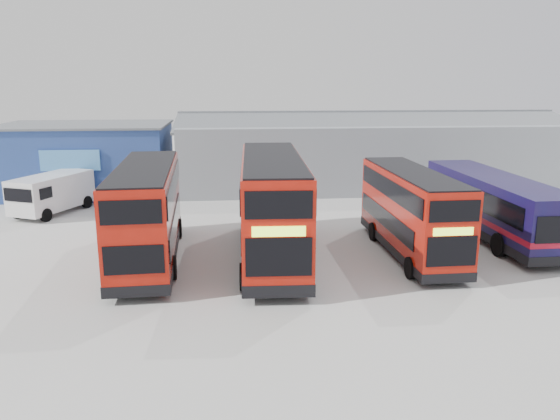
% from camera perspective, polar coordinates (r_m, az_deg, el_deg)
% --- Properties ---
extents(ground_plane, '(120.00, 120.00, 0.00)m').
position_cam_1_polar(ground_plane, '(25.36, 2.18, -5.70)').
color(ground_plane, '#ACACA7').
rests_on(ground_plane, ground).
extents(office_block, '(12.30, 8.32, 5.12)m').
position_cam_1_polar(office_block, '(43.55, -19.59, 5.14)').
color(office_block, navy).
rests_on(office_block, ground).
extents(maintenance_shed, '(30.50, 12.00, 5.89)m').
position_cam_1_polar(maintenance_shed, '(45.49, 9.16, 6.10)').
color(maintenance_shed, gray).
rests_on(maintenance_shed, ground).
extents(double_decker_left, '(3.17, 10.81, 4.52)m').
position_cam_1_polar(double_decker_left, '(25.97, -13.72, -0.45)').
color(double_decker_left, '#B4160A').
rests_on(double_decker_left, ground).
extents(double_decker_centre, '(3.22, 11.66, 4.89)m').
position_cam_1_polar(double_decker_centre, '(25.53, -0.82, 0.13)').
color(double_decker_centre, '#B4160A').
rests_on(double_decker_centre, ground).
extents(double_decker_right, '(2.66, 9.76, 4.10)m').
position_cam_1_polar(double_decker_right, '(27.06, 13.52, -0.33)').
color(double_decker_right, '#B4160A').
rests_on(double_decker_right, ground).
extents(single_decker_blue, '(3.20, 12.24, 3.30)m').
position_cam_1_polar(single_decker_blue, '(31.61, 21.36, 0.33)').
color(single_decker_blue, '#0E0D3A').
rests_on(single_decker_blue, ground).
extents(panel_van, '(4.28, 6.01, 2.46)m').
position_cam_1_polar(panel_van, '(37.48, -22.73, 1.74)').
color(panel_van, silver).
rests_on(panel_van, ground).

